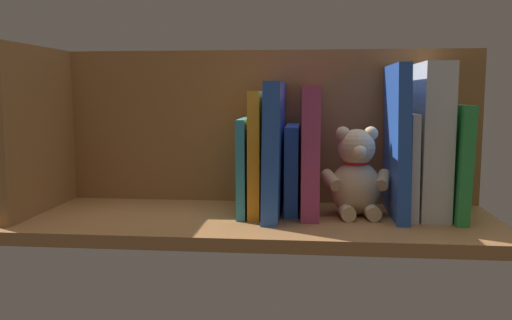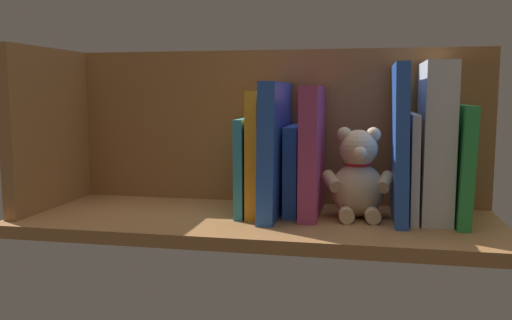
% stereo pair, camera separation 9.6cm
% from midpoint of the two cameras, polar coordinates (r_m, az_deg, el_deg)
% --- Properties ---
extents(ground_plane, '(0.85, 0.32, 0.02)m').
position_cam_midpoint_polar(ground_plane, '(0.98, 2.82, -6.50)').
color(ground_plane, '#9E6B3D').
extents(shelf_back_panel, '(0.85, 0.02, 0.30)m').
position_cam_midpoint_polar(shelf_back_panel, '(1.09, 3.97, 3.49)').
color(shelf_back_panel, '#966135').
rests_on(shelf_back_panel, ground_plane).
extents(shelf_side_divider, '(0.02, 0.26, 0.30)m').
position_cam_midpoint_polar(shelf_side_divider, '(1.10, -18.61, 3.14)').
color(shelf_side_divider, '#9E6B3D').
rests_on(shelf_side_divider, ground_plane).
extents(book_0, '(0.03, 0.18, 0.20)m').
position_cam_midpoint_polar(book_0, '(1.01, 23.20, -0.34)').
color(book_0, green).
rests_on(book_0, ground_plane).
extents(dictionary_thick_white, '(0.05, 0.16, 0.27)m').
position_cam_midpoint_polar(dictionary_thick_white, '(1.01, 20.92, 1.83)').
color(dictionary_thick_white, silver).
rests_on(dictionary_thick_white, ground_plane).
extents(book_1, '(0.02, 0.17, 0.18)m').
position_cam_midpoint_polar(book_1, '(1.00, 18.71, -0.61)').
color(book_1, silver).
rests_on(book_1, ground_plane).
extents(book_2, '(0.03, 0.19, 0.27)m').
position_cam_midpoint_polar(book_2, '(0.99, 17.55, 1.78)').
color(book_2, blue).
rests_on(book_2, ground_plane).
extents(teddy_bear, '(0.13, 0.11, 0.16)m').
position_cam_midpoint_polar(teddy_bear, '(0.98, 13.43, -1.87)').
color(teddy_bear, '#D1B284').
rests_on(teddy_bear, ground_plane).
extents(book_3, '(0.03, 0.18, 0.23)m').
position_cam_midpoint_polar(book_3, '(0.99, 8.74, 0.94)').
color(book_3, '#B23F72').
rests_on(book_3, ground_plane).
extents(book_4, '(0.02, 0.15, 0.16)m').
position_cam_midpoint_polar(book_4, '(1.01, 6.84, -0.94)').
color(book_4, blue).
rests_on(book_4, ground_plane).
extents(book_5, '(0.03, 0.21, 0.24)m').
position_cam_midpoint_polar(book_5, '(0.98, 4.88, 1.14)').
color(book_5, blue).
rests_on(book_5, ground_plane).
extents(book_6, '(0.02, 0.17, 0.22)m').
position_cam_midpoint_polar(book_6, '(1.00, 3.28, 0.84)').
color(book_6, orange).
rests_on(book_6, ground_plane).
extents(book_7, '(0.02, 0.18, 0.17)m').
position_cam_midpoint_polar(book_7, '(1.01, 1.93, -0.52)').
color(book_7, teal).
rests_on(book_7, ground_plane).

